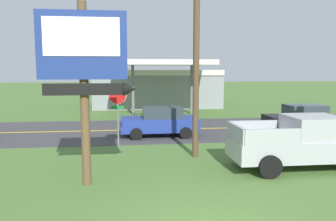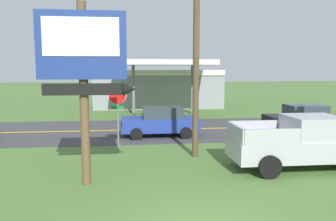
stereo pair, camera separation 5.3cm
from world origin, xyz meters
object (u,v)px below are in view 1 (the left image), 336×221
Objects in this scene: utility_pole at (196,30)px; car_black_mid_lane at (303,119)px; car_blue_far_lane at (160,121)px; gas_station at (157,87)px; pickup_silver_parked_on_lawn at (303,143)px; stop_sign at (118,107)px; motel_sign at (85,64)px.

utility_pole is 2.36× the size of car_black_mid_lane.
utility_pole is 6.33m from car_blue_far_lane.
gas_station is 2.30× the size of pickup_silver_parked_on_lawn.
car_blue_far_lane is at bearing 56.37° from stop_sign.
motel_sign is 8.62m from car_blue_far_lane.
stop_sign is 4.71m from utility_pole.
pickup_silver_parked_on_lawn reaches higher than car_black_mid_lane.
utility_pole reaches higher than car_black_mid_lane.
gas_station is 21.46m from pickup_silver_parked_on_lawn.
pickup_silver_parked_on_lawn is 7.43m from car_black_mid_lane.
stop_sign is 0.25× the size of gas_station.
motel_sign is 1.36× the size of car_blue_far_lane.
pickup_silver_parked_on_lawn is (7.68, 0.99, -2.85)m from motel_sign.
utility_pole reaches higher than car_blue_far_lane.
utility_pole is (3.25, -1.11, 3.23)m from stop_sign.
stop_sign reaches higher than car_blue_far_lane.
car_black_mid_lane is (10.43, 3.30, -1.20)m from stop_sign.
car_black_mid_lane is at bearing 31.49° from utility_pole.
pickup_silver_parked_on_lawn is 1.24× the size of car_blue_far_lane.
motel_sign is 5.31m from utility_pole.
pickup_silver_parked_on_lawn is at bearing -80.28° from gas_station.
car_black_mid_lane is (3.57, 6.52, -0.13)m from pickup_silver_parked_on_lawn.
motel_sign is 1.09× the size of pickup_silver_parked_on_lawn.
car_blue_far_lane is at bearing 125.64° from pickup_silver_parked_on_lawn.
car_black_mid_lane is at bearing 0.00° from car_blue_far_lane.
gas_station reaches higher than stop_sign.
utility_pole is (4.06, 3.11, 1.44)m from motel_sign.
stop_sign is (0.81, 4.21, -1.78)m from motel_sign.
stop_sign is at bearing -100.28° from gas_station.
utility_pole reaches higher than motel_sign.
motel_sign reaches higher than car_blue_far_lane.
utility_pole is 19.30m from gas_station.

